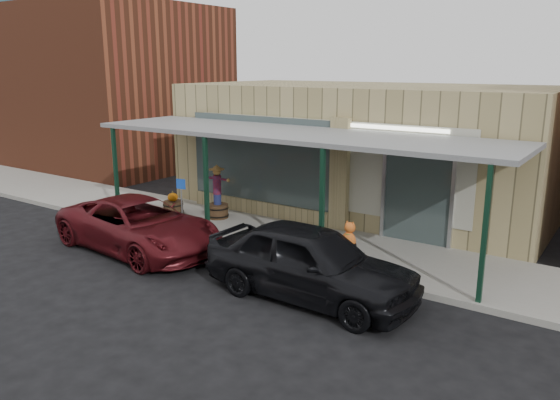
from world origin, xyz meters
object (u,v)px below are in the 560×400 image
Objects in this scene: barrel_scarecrow at (217,200)px; car_maroon at (139,225)px; handicap_sign at (181,196)px; parked_sedan at (310,262)px; barrel_pumpkin at (173,206)px.

car_maroon is at bearing -73.88° from barrel_scarecrow.
parked_sedan is (5.66, -1.99, -0.27)m from handicap_sign.
parked_sedan is at bearing -32.16° from handicap_sign.
barrel_scarecrow is 3.22m from car_maroon.
handicap_sign is 0.29× the size of car_maroon.
handicap_sign is at bearing 14.18° from car_maroon.
barrel_scarecrow reaches higher than car_maroon.
barrel_scarecrow is 1.37m from handicap_sign.
barrel_pumpkin is at bearing 34.23° from car_maroon.
parked_sedan is (5.39, -3.29, 0.08)m from barrel_scarecrow.
barrel_pumpkin is (-1.50, -0.45, -0.31)m from barrel_scarecrow.
barrel_pumpkin is 7.45m from parked_sedan.
car_maroon is (1.52, -2.77, 0.28)m from barrel_pumpkin.
handicap_sign is 0.30× the size of parked_sedan.
parked_sedan is (6.88, -2.84, 0.39)m from barrel_pumpkin.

